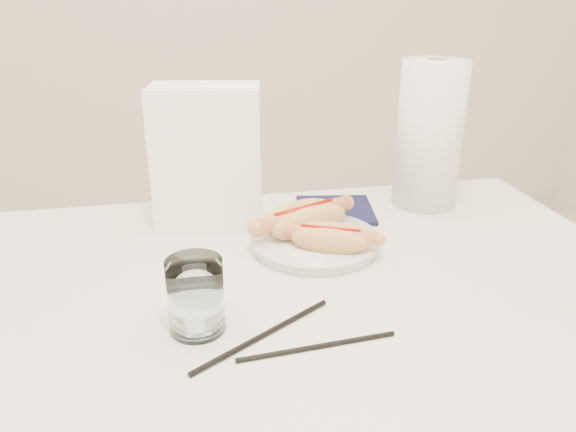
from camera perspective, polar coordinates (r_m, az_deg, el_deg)
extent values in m
cube|color=white|center=(0.83, -2.21, -8.93)|extent=(1.20, 0.80, 0.04)
cylinder|color=silver|center=(1.47, 17.55, -12.00)|extent=(0.04, 0.04, 0.71)
cylinder|color=white|center=(0.95, 2.74, -2.74)|extent=(0.26, 0.26, 0.02)
ellipsoid|color=#DBA757|center=(0.94, 2.23, -0.60)|extent=(0.16, 0.10, 0.05)
ellipsoid|color=#DBA757|center=(0.96, 0.96, 0.07)|extent=(0.16, 0.10, 0.05)
ellipsoid|color=#DBA757|center=(0.96, 1.58, -0.92)|extent=(0.15, 0.11, 0.03)
cylinder|color=#D07449|center=(0.95, 1.59, 0.10)|extent=(0.19, 0.11, 0.03)
cylinder|color=#990A05|center=(0.94, 1.60, 0.78)|extent=(0.11, 0.06, 0.01)
ellipsoid|color=#E39E58|center=(0.88, 4.16, -2.57)|extent=(0.12, 0.08, 0.04)
ellipsoid|color=#E39E58|center=(0.91, 4.45, -1.84)|extent=(0.12, 0.08, 0.04)
ellipsoid|color=#E39E58|center=(0.90, 4.29, -2.75)|extent=(0.12, 0.09, 0.02)
cylinder|color=#ED7C53|center=(0.89, 4.32, -1.89)|extent=(0.15, 0.08, 0.02)
cylinder|color=#990A05|center=(0.89, 4.33, -1.33)|extent=(0.09, 0.05, 0.01)
cylinder|color=white|center=(0.72, -9.34, -7.99)|extent=(0.07, 0.07, 0.10)
cylinder|color=black|center=(0.72, -2.51, -11.97)|extent=(0.19, 0.13, 0.01)
cylinder|color=black|center=(0.70, 3.00, -13.08)|extent=(0.20, 0.02, 0.01)
cube|color=white|center=(1.01, -8.16, 5.93)|extent=(0.20, 0.13, 0.25)
cube|color=#101234|center=(1.10, 4.79, 0.60)|extent=(0.17, 0.17, 0.01)
cylinder|color=white|center=(1.13, 14.15, 7.99)|extent=(0.15, 0.15, 0.28)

